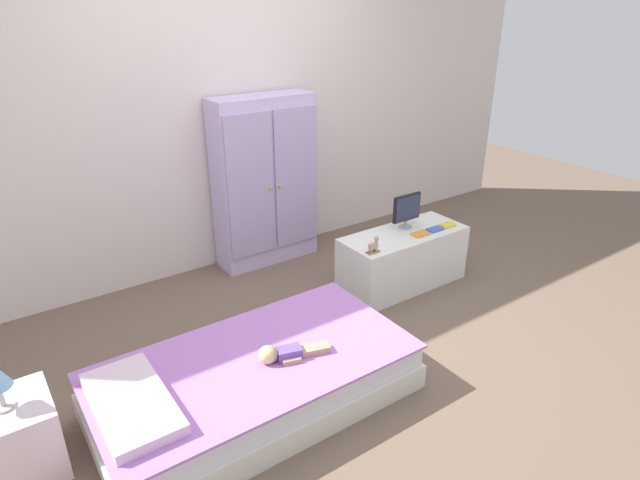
% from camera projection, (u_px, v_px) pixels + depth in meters
% --- Properties ---
extents(ground_plane, '(10.00, 10.00, 0.02)m').
position_uv_depth(ground_plane, '(341.00, 349.00, 3.41)').
color(ground_plane, brown).
extents(back_wall, '(6.40, 0.05, 2.70)m').
position_uv_depth(back_wall, '(218.00, 96.00, 4.02)').
color(back_wall, silver).
rests_on(back_wall, ground_plane).
extents(bed, '(1.69, 0.88, 0.28)m').
position_uv_depth(bed, '(256.00, 381.00, 2.90)').
color(bed, silver).
rests_on(bed, ground_plane).
extents(pillow, '(0.32, 0.63, 0.06)m').
position_uv_depth(pillow, '(131.00, 403.00, 2.49)').
color(pillow, silver).
rests_on(pillow, bed).
extents(doll, '(0.39, 0.17, 0.10)m').
position_uv_depth(doll, '(281.00, 353.00, 2.82)').
color(doll, '#6B4CB2').
rests_on(doll, bed).
extents(nightstand, '(0.37, 0.37, 0.38)m').
position_uv_depth(nightstand, '(14.00, 440.00, 2.44)').
color(nightstand, silver).
rests_on(nightstand, ground_plane).
extents(wardrobe, '(0.82, 0.32, 1.36)m').
position_uv_depth(wardrobe, '(265.00, 182.00, 4.29)').
color(wardrobe, silver).
rests_on(wardrobe, ground_plane).
extents(tv_stand, '(0.98, 0.41, 0.43)m').
position_uv_depth(tv_stand, '(403.00, 259.00, 4.07)').
color(tv_stand, silver).
rests_on(tv_stand, ground_plane).
extents(tv_monitor, '(0.25, 0.10, 0.26)m').
position_uv_depth(tv_monitor, '(407.00, 209.00, 4.01)').
color(tv_monitor, '#99999E').
rests_on(tv_monitor, tv_stand).
extents(rocking_horse_toy, '(0.10, 0.04, 0.12)m').
position_uv_depth(rocking_horse_toy, '(374.00, 245.00, 3.66)').
color(rocking_horse_toy, '#8E6642').
rests_on(rocking_horse_toy, tv_stand).
extents(book_orange, '(0.14, 0.09, 0.01)m').
position_uv_depth(book_orange, '(420.00, 234.00, 3.95)').
color(book_orange, orange).
rests_on(book_orange, tv_stand).
extents(book_blue, '(0.12, 0.08, 0.01)m').
position_uv_depth(book_blue, '(435.00, 229.00, 4.03)').
color(book_blue, blue).
rests_on(book_blue, tv_stand).
extents(book_yellow, '(0.12, 0.08, 0.02)m').
position_uv_depth(book_yellow, '(447.00, 225.00, 4.10)').
color(book_yellow, gold).
rests_on(book_yellow, tv_stand).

